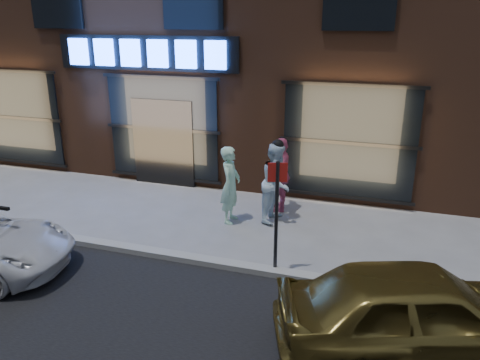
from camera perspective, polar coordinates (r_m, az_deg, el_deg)
The scene contains 7 objects.
ground at distance 10.44m, azimuth -18.72°, elevation -7.34°, with size 90.00×90.00×0.00m, color slate.
curb at distance 10.42m, azimuth -18.76°, elevation -7.05°, with size 60.00×0.25×0.12m, color gray.
man_bowtie at distance 10.61m, azimuth -1.17°, elevation -0.59°, with size 0.65×0.43×1.79m, color #C2FFD5.
man_cap at distance 10.70m, azimuth 4.51°, elevation -0.30°, with size 0.90×0.70×1.85m, color white.
passerby at distance 11.30m, azimuth 5.03°, elevation 0.67°, with size 1.06×0.44×1.82m, color #BA4C71.
gold_sedan at distance 7.08m, azimuth 21.27°, elevation -14.83°, with size 1.60×3.99×1.36m, color brown.
sign_post at distance 8.31m, azimuth 4.49°, elevation -3.39°, with size 0.34×0.13×2.15m.
Camera 1 is at (5.87, -7.38, 4.49)m, focal length 35.00 mm.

